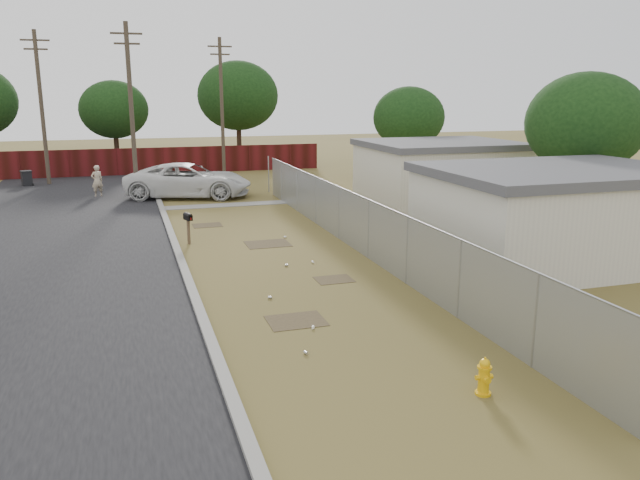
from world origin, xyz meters
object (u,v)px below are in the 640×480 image
object	(u,v)px
pickup_truck	(189,180)
trash_bin	(27,178)
fire_hydrant	(484,377)
pedestrian	(97,181)
mailbox	(188,220)

from	to	relation	value
pickup_truck	trash_bin	bearing A→B (deg)	67.82
fire_hydrant	pedestrian	xyz separation A→B (m)	(-7.52, 25.98, 0.50)
fire_hydrant	pickup_truck	size ratio (longest dim) A/B	0.11
fire_hydrant	mailbox	size ratio (longest dim) A/B	0.64
mailbox	pickup_truck	xyz separation A→B (m)	(1.12, 10.66, -0.01)
pedestrian	mailbox	bearing A→B (deg)	86.30
trash_bin	pickup_truck	bearing A→B (deg)	-38.80
fire_hydrant	mailbox	bearing A→B (deg)	106.31
pedestrian	trash_bin	xyz separation A→B (m)	(-4.18, 5.40, -0.38)
mailbox	pedestrian	size ratio (longest dim) A/B	0.69
trash_bin	mailbox	bearing A→B (deg)	-66.53
fire_hydrant	pedestrian	bearing A→B (deg)	106.14
pedestrian	pickup_truck	bearing A→B (deg)	140.25
mailbox	trash_bin	bearing A→B (deg)	113.47
mailbox	trash_bin	size ratio (longest dim) A/B	1.28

